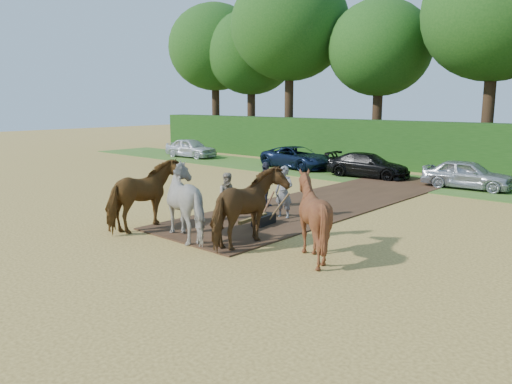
{
  "coord_description": "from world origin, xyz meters",
  "views": [
    {
      "loc": [
        13.05,
        -10.72,
        4.22
      ],
      "look_at": [
        2.74,
        0.72,
        1.4
      ],
      "focal_mm": 35.0,
      "sensor_mm": 36.0,
      "label": 1
    }
  ],
  "objects": [
    {
      "name": "earth_strip",
      "position": [
        1.5,
        7.0,
        0.03
      ],
      "size": [
        4.5,
        17.0,
        0.05
      ],
      "primitive_type": "cube",
      "color": "#472D1C",
      "rests_on": "ground"
    },
    {
      "name": "treeline",
      "position": [
        -1.69,
        21.69,
        8.97
      ],
      "size": [
        48.7,
        10.6,
        14.21
      ],
      "color": "#382616",
      "rests_on": "ground"
    },
    {
      "name": "hedgerow",
      "position": [
        0.0,
        18.5,
        1.5
      ],
      "size": [
        46.0,
        1.6,
        3.0
      ],
      "primitive_type": "cube",
      "color": "#14380F",
      "rests_on": "ground"
    },
    {
      "name": "parked_cars",
      "position": [
        -0.1,
        13.94,
        0.69
      ],
      "size": [
        35.8,
        3.57,
        1.45
      ],
      "color": "silver",
      "rests_on": "ground"
    },
    {
      "name": "spectator_far",
      "position": [
        0.19,
        4.09,
        0.92
      ],
      "size": [
        0.61,
        1.13,
        1.84
      ],
      "primitive_type": "imported",
      "rotation": [
        0.0,
        0.0,
        1.73
      ],
      "color": "#262733",
      "rests_on": "ground"
    },
    {
      "name": "grass_verge",
      "position": [
        0.0,
        14.0,
        0.01
      ],
      "size": [
        50.0,
        5.0,
        0.03
      ],
      "primitive_type": "cube",
      "color": "#38601E",
      "rests_on": "ground"
    },
    {
      "name": "plough_team",
      "position": [
        2.47,
        -0.49,
        1.15
      ],
      "size": [
        7.67,
        6.03,
        2.31
      ],
      "color": "brown",
      "rests_on": "ground"
    },
    {
      "name": "spectator_near",
      "position": [
        0.73,
        1.5,
        0.87
      ],
      "size": [
        1.02,
        1.07,
        1.74
      ],
      "primitive_type": "imported",
      "rotation": [
        0.0,
        0.0,
        0.95
      ],
      "color": "#B2A88C",
      "rests_on": "ground"
    },
    {
      "name": "ground",
      "position": [
        0.0,
        0.0,
        0.0
      ],
      "size": [
        120.0,
        120.0,
        0.0
      ],
      "primitive_type": "plane",
      "color": "gold",
      "rests_on": "ground"
    }
  ]
}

